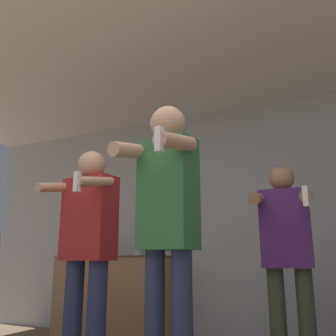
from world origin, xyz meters
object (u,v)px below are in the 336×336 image
at_px(bottle_dark_rum, 151,248).
at_px(bottle_tall_gin, 87,245).
at_px(person_man_side, 87,243).
at_px(person_spectator_back, 287,249).
at_px(person_woman_foreground, 167,218).
at_px(bottle_brown_liquor, 139,247).

height_order(bottle_dark_rum, bottle_tall_gin, bottle_tall_gin).
bearing_deg(person_man_side, person_spectator_back, 24.63).
bearing_deg(bottle_dark_rum, bottle_tall_gin, 180.00).
height_order(bottle_tall_gin, person_woman_foreground, person_woman_foreground).
distance_m(person_woman_foreground, person_spectator_back, 1.11).
xyz_separation_m(bottle_dark_rum, bottle_brown_liquor, (-0.15, 0.00, 0.01)).
xyz_separation_m(person_woman_foreground, person_man_side, (-0.80, 0.32, -0.12)).
relative_size(bottle_brown_liquor, person_spectator_back, 0.16).
height_order(bottle_dark_rum, person_woman_foreground, person_woman_foreground).
distance_m(bottle_dark_rum, bottle_tall_gin, 0.86).
xyz_separation_m(bottle_dark_rum, bottle_tall_gin, (-0.86, 0.00, 0.04)).
bearing_deg(person_man_side, bottle_brown_liquor, 103.42).
relative_size(bottle_dark_rum, person_man_side, 0.15).
bearing_deg(bottle_tall_gin, person_man_side, -53.65).
bearing_deg(bottle_dark_rum, bottle_brown_liquor, 180.00).
distance_m(bottle_brown_liquor, person_spectator_back, 1.88).
bearing_deg(bottle_dark_rum, person_man_side, -82.50).
relative_size(bottle_tall_gin, person_spectator_back, 0.21).
xyz_separation_m(bottle_brown_liquor, person_woman_foreground, (1.14, -1.74, 0.10)).
xyz_separation_m(person_woman_foreground, person_spectator_back, (0.56, 0.94, -0.16)).
relative_size(person_man_side, person_spectator_back, 1.08).
bearing_deg(bottle_brown_liquor, person_spectator_back, -25.30).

